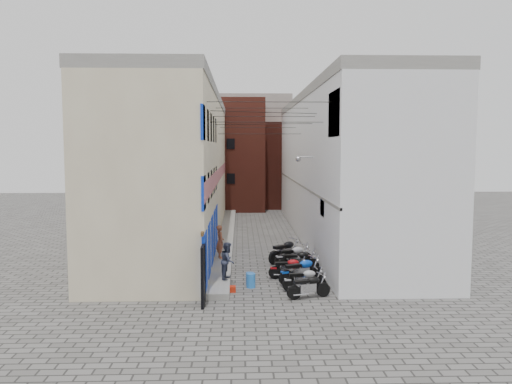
{
  "coord_description": "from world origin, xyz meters",
  "views": [
    {
      "loc": [
        -1.17,
        -18.13,
        5.68
      ],
      "look_at": [
        -0.23,
        11.87,
        3.0
      ],
      "focal_mm": 35.0,
      "sensor_mm": 36.0,
      "label": 1
    }
  ],
  "objects": [
    {
      "name": "motorcycle_g",
      "position": [
        1.06,
        6.14,
        0.63
      ],
      "size": [
        2.11,
        1.92,
        1.26
      ],
      "primitive_type": null,
      "rotation": [
        0.0,
        0.0,
        -0.88
      ],
      "color": "black",
      "rests_on": "ground"
    },
    {
      "name": "building_left",
      "position": [
        -4.98,
        12.95,
        4.5
      ],
      "size": [
        5.1,
        27.0,
        9.0
      ],
      "color": "#C4B594",
      "rests_on": "ground"
    },
    {
      "name": "plinth",
      "position": [
        -2.05,
        13.0,
        0.12
      ],
      "size": [
        0.9,
        26.0,
        0.25
      ],
      "primitive_type": "cube",
      "color": "gray",
      "rests_on": "ground"
    },
    {
      "name": "water_jug_near",
      "position": [
        -0.75,
        1.75,
        0.28
      ],
      "size": [
        0.4,
        0.4,
        0.57
      ],
      "primitive_type": "cylinder",
      "rotation": [
        0.0,
        0.0,
        -0.1
      ],
      "color": "#2B7CDA",
      "rests_on": "ground"
    },
    {
      "name": "motorcycle_b",
      "position": [
        1.36,
        1.15,
        0.51
      ],
      "size": [
        1.81,
        0.68,
        1.03
      ],
      "primitive_type": null,
      "rotation": [
        0.0,
        0.0,
        -1.5
      ],
      "color": "#A2A2A6",
      "rests_on": "ground"
    },
    {
      "name": "far_shopfront",
      "position": [
        0.0,
        25.2,
        1.2
      ],
      "size": [
        2.0,
        0.3,
        2.4
      ],
      "primitive_type": "cube",
      "color": "black",
      "rests_on": "ground"
    },
    {
      "name": "building_far_concrete",
      "position": [
        0.0,
        34.0,
        5.5
      ],
      "size": [
        8.0,
        5.0,
        11.0
      ],
      "primitive_type": "cube",
      "color": "gray",
      "rests_on": "ground"
    },
    {
      "name": "motorcycle_e",
      "position": [
        1.47,
        4.25,
        0.56
      ],
      "size": [
        1.98,
        0.73,
        1.13
      ],
      "primitive_type": null,
      "rotation": [
        0.0,
        0.0,
        -1.51
      ],
      "color": "black",
      "rests_on": "ground"
    },
    {
      "name": "red_crate",
      "position": [
        -1.55,
        1.13,
        0.11
      ],
      "size": [
        0.37,
        0.28,
        0.23
      ],
      "primitive_type": "cube",
      "rotation": [
        0.0,
        0.0,
        0.02
      ],
      "color": "red",
      "rests_on": "ground"
    },
    {
      "name": "motorcycle_a",
      "position": [
        1.4,
        0.22,
        0.5
      ],
      "size": [
        1.83,
        1.0,
        1.01
      ],
      "primitive_type": null,
      "rotation": [
        0.0,
        0.0,
        -1.3
      ],
      "color": "black",
      "rests_on": "ground"
    },
    {
      "name": "motorcycle_f",
      "position": [
        1.36,
        5.27,
        0.58
      ],
      "size": [
        2.08,
        1.28,
        1.15
      ],
      "primitive_type": null,
      "rotation": [
        0.0,
        0.0,
        -1.22
      ],
      "color": "#B0AFB4",
      "rests_on": "ground"
    },
    {
      "name": "water_jug_far",
      "position": [
        -0.78,
        2.06,
        0.27
      ],
      "size": [
        0.37,
        0.37,
        0.54
      ],
      "primitive_type": "cylinder",
      "rotation": [
        0.0,
        0.0,
        0.09
      ],
      "color": "#235DB3",
      "rests_on": "ground"
    },
    {
      "name": "person_b",
      "position": [
        -1.7,
        2.19,
        1.02
      ],
      "size": [
        0.72,
        0.85,
        1.53
      ],
      "primitive_type": "imported",
      "rotation": [
        0.0,
        0.0,
        1.37
      ],
      "color": "#343A4F",
      "rests_on": "plinth"
    },
    {
      "name": "building_far_brick_right",
      "position": [
        3.0,
        30.0,
        4.0
      ],
      "size": [
        5.0,
        6.0,
        8.0
      ],
      "primitive_type": "cube",
      "color": "maroon",
      "rests_on": "ground"
    },
    {
      "name": "ground",
      "position": [
        0.0,
        0.0,
        0.0
      ],
      "size": [
        90.0,
        90.0,
        0.0
      ],
      "primitive_type": "plane",
      "color": "#53514E",
      "rests_on": "ground"
    },
    {
      "name": "motorcycle_c",
      "position": [
        1.37,
        2.24,
        0.6
      ],
      "size": [
        2.18,
        1.43,
        1.21
      ],
      "primitive_type": null,
      "rotation": [
        0.0,
        0.0,
        -1.17
      ],
      "color": "#0C42BA",
      "rests_on": "ground"
    },
    {
      "name": "motorcycle_d",
      "position": [
        0.92,
        3.09,
        0.51
      ],
      "size": [
        1.79,
        0.65,
        1.02
      ],
      "primitive_type": null,
      "rotation": [
        0.0,
        0.0,
        -1.52
      ],
      "color": "#A60B11",
      "rests_on": "ground"
    },
    {
      "name": "building_right",
      "position": [
        5.0,
        13.0,
        4.51
      ],
      "size": [
        5.94,
        26.0,
        9.0
      ],
      "color": "white",
      "rests_on": "ground"
    },
    {
      "name": "overhead_wires",
      "position": [
        0.0,
        7.64,
        7.12
      ],
      "size": [
        5.8,
        13.02,
        1.32
      ],
      "color": "black",
      "rests_on": "ground"
    },
    {
      "name": "building_far_brick_left",
      "position": [
        -2.0,
        28.0,
        5.0
      ],
      "size": [
        6.0,
        6.0,
        10.0
      ],
      "primitive_type": "cube",
      "color": "maroon",
      "rests_on": "ground"
    },
    {
      "name": "person_a",
      "position": [
        -2.18,
        6.1,
        1.07
      ],
      "size": [
        0.53,
        0.68,
        1.64
      ],
      "primitive_type": "imported",
      "rotation": [
        0.0,
        0.0,
        1.84
      ],
      "color": "#954F36",
      "rests_on": "plinth"
    }
  ]
}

